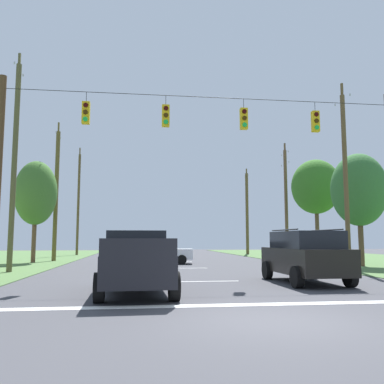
% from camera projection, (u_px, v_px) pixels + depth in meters
% --- Properties ---
extents(ground_plane, '(120.00, 120.00, 0.00)m').
position_uv_depth(ground_plane, '(272.00, 320.00, 8.58)').
color(ground_plane, '#3D3D42').
extents(stop_bar_stripe, '(14.47, 0.45, 0.01)m').
position_uv_depth(stop_bar_stripe, '(246.00, 305.00, 10.62)').
color(stop_bar_stripe, white).
rests_on(stop_bar_stripe, ground).
extents(lane_dash_0, '(2.50, 0.15, 0.01)m').
position_uv_depth(lane_dash_0, '(208.00, 281.00, 16.54)').
color(lane_dash_0, white).
rests_on(lane_dash_0, ground).
extents(lane_dash_1, '(2.50, 0.15, 0.01)m').
position_uv_depth(lane_dash_1, '(186.00, 268.00, 24.07)').
color(lane_dash_1, white).
rests_on(lane_dash_1, ground).
extents(lane_dash_2, '(2.50, 0.15, 0.01)m').
position_uv_depth(lane_dash_2, '(175.00, 262.00, 31.12)').
color(lane_dash_2, white).
rests_on(lane_dash_2, ground).
extents(lane_dash_3, '(2.50, 0.15, 0.01)m').
position_uv_depth(lane_dash_3, '(170.00, 258.00, 36.88)').
color(lane_dash_3, white).
rests_on(lane_dash_3, ground).
extents(overhead_signal_span, '(17.35, 0.31, 8.40)m').
position_uv_depth(overhead_signal_span, '(207.00, 169.00, 17.75)').
color(overhead_signal_span, '#4F3821').
rests_on(overhead_signal_span, ground).
extents(pickup_truck, '(2.41, 5.46, 1.95)m').
position_uv_depth(pickup_truck, '(136.00, 262.00, 13.06)').
color(pickup_truck, black).
rests_on(pickup_truck, ground).
extents(suv_black, '(2.24, 4.81, 2.05)m').
position_uv_depth(suv_black, '(305.00, 255.00, 16.01)').
color(suv_black, black).
rests_on(suv_black, ground).
extents(distant_car_crossing_white, '(4.45, 2.33, 1.52)m').
position_uv_depth(distant_car_crossing_white, '(161.00, 252.00, 28.40)').
color(distant_car_crossing_white, silver).
rests_on(distant_car_crossing_white, ground).
extents(utility_pole_mid_right, '(0.26, 1.88, 10.81)m').
position_uv_depth(utility_pole_mid_right, '(346.00, 177.00, 23.74)').
color(utility_pole_mid_right, brown).
rests_on(utility_pole_mid_right, ground).
extents(utility_pole_far_right, '(0.27, 1.86, 9.79)m').
position_uv_depth(utility_pole_far_right, '(286.00, 200.00, 34.58)').
color(utility_pole_far_right, brown).
rests_on(utility_pole_far_right, ground).
extents(utility_pole_near_left, '(0.34, 1.61, 9.79)m').
position_uv_depth(utility_pole_near_left, '(247.00, 212.00, 47.23)').
color(utility_pole_near_left, brown).
rests_on(utility_pole_near_left, ground).
extents(utility_pole_far_left, '(0.28, 1.70, 11.60)m').
position_uv_depth(utility_pole_far_left, '(14.00, 162.00, 21.52)').
color(utility_pole_far_left, brown).
rests_on(utility_pole_far_left, ground).
extents(utility_pole_distant_right, '(0.32, 1.90, 10.91)m').
position_uv_depth(utility_pole_distant_right, '(56.00, 193.00, 32.21)').
color(utility_pole_distant_right, brown).
rests_on(utility_pole_distant_right, ground).
extents(utility_pole_distant_left, '(0.26, 1.97, 11.54)m').
position_uv_depth(utility_pole_distant_left, '(78.00, 200.00, 44.22)').
color(utility_pole_distant_left, brown).
rests_on(utility_pole_distant_left, ground).
extents(tree_roadside_right, '(3.41, 3.41, 7.05)m').
position_uv_depth(tree_roadside_right, '(359.00, 190.00, 25.92)').
color(tree_roadside_right, brown).
rests_on(tree_roadside_right, ground).
extents(tree_roadside_far_right, '(3.78, 3.78, 7.92)m').
position_uv_depth(tree_roadside_far_right, '(316.00, 187.00, 32.44)').
color(tree_roadside_far_right, brown).
rests_on(tree_roadside_far_right, ground).
extents(tree_roadside_left, '(2.99, 2.99, 7.35)m').
position_uv_depth(tree_roadside_left, '(36.00, 193.00, 29.96)').
color(tree_roadside_left, brown).
rests_on(tree_roadside_left, ground).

